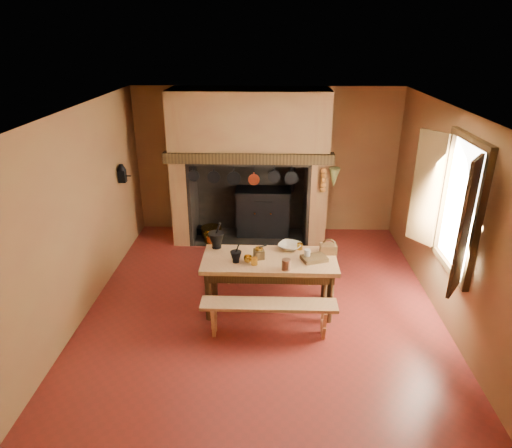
{
  "coord_description": "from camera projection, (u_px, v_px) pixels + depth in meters",
  "views": [
    {
      "loc": [
        0.1,
        -5.78,
        3.71
      ],
      "look_at": [
        -0.11,
        0.3,
        1.13
      ],
      "focal_mm": 32.0,
      "sensor_mm": 36.0,
      "label": 1
    }
  ],
  "objects": [
    {
      "name": "hearth_pans",
      "position": [
        211.0,
        234.0,
        8.81
      ],
      "size": [
        0.51,
        0.62,
        0.2
      ],
      "color": "gold",
      "rests_on": "floor"
    },
    {
      "name": "back_wall",
      "position": [
        266.0,
        161.0,
        8.75
      ],
      "size": [
        5.0,
        0.02,
        2.8
      ],
      "primitive_type": "cube",
      "color": "brown",
      "rests_on": "floor"
    },
    {
      "name": "brass_mug_a",
      "position": [
        254.0,
        261.0,
        6.12
      ],
      "size": [
        0.09,
        0.09,
        0.1
      ],
      "primitive_type": "cylinder",
      "rotation": [
        0.0,
        0.0,
        -0.01
      ],
      "color": "gold",
      "rests_on": "work_table"
    },
    {
      "name": "bench_front",
      "position": [
        269.0,
        311.0,
        5.89
      ],
      "size": [
        1.76,
        0.31,
        0.49
      ],
      "color": "tan",
      "rests_on": "floor"
    },
    {
      "name": "brass_mug_b",
      "position": [
        300.0,
        246.0,
        6.56
      ],
      "size": [
        0.11,
        0.11,
        0.09
      ],
      "primitive_type": "cylinder",
      "rotation": [
        0.0,
        0.0,
        0.35
      ],
      "color": "gold",
      "rests_on": "work_table"
    },
    {
      "name": "wall_front",
      "position": [
        257.0,
        340.0,
        3.69
      ],
      "size": [
        5.0,
        0.02,
        2.8
      ],
      "primitive_type": "cube",
      "color": "brown",
      "rests_on": "floor"
    },
    {
      "name": "window",
      "position": [
        452.0,
        206.0,
        5.66
      ],
      "size": [
        0.39,
        1.75,
        1.76
      ],
      "color": "white",
      "rests_on": "wall_right"
    },
    {
      "name": "herb_bunch",
      "position": [
        334.0,
        178.0,
        7.84
      ],
      "size": [
        0.2,
        0.2,
        0.35
      ],
      "primitive_type": "cone",
      "rotation": [
        3.14,
        0.0,
        0.0
      ],
      "color": "brown",
      "rests_on": "chimney_breast"
    },
    {
      "name": "wall_coffee_mill",
      "position": [
        122.0,
        172.0,
        7.68
      ],
      "size": [
        0.23,
        0.16,
        0.31
      ],
      "color": "black",
      "rests_on": "wall_left"
    },
    {
      "name": "mortar_small",
      "position": [
        236.0,
        256.0,
        6.17
      ],
      "size": [
        0.16,
        0.16,
        0.27
      ],
      "rotation": [
        0.0,
        0.0,
        -0.12
      ],
      "color": "black",
      "rests_on": "work_table"
    },
    {
      "name": "mixing_bowl",
      "position": [
        290.0,
        246.0,
        6.57
      ],
      "size": [
        0.43,
        0.43,
        0.08
      ],
      "primitive_type": "imported",
      "rotation": [
        0.0,
        0.0,
        -0.42
      ],
      "color": "#B5AA8B",
      "rests_on": "work_table"
    },
    {
      "name": "wall_left",
      "position": [
        83.0,
        212.0,
        6.3
      ],
      "size": [
        0.02,
        5.5,
        2.8
      ],
      "primitive_type": "cube",
      "color": "brown",
      "rests_on": "floor"
    },
    {
      "name": "glass_jar",
      "position": [
        307.0,
        254.0,
        6.26
      ],
      "size": [
        0.1,
        0.1,
        0.15
      ],
      "primitive_type": "cylinder",
      "rotation": [
        0.0,
        0.0,
        0.21
      ],
      "color": "beige",
      "rests_on": "work_table"
    },
    {
      "name": "brass_cup",
      "position": [
        248.0,
        259.0,
        6.19
      ],
      "size": [
        0.13,
        0.13,
        0.09
      ],
      "primitive_type": "imported",
      "rotation": [
        0.0,
        0.0,
        -0.1
      ],
      "color": "gold",
      "rests_on": "work_table"
    },
    {
      "name": "wall_right",
      "position": [
        449.0,
        217.0,
        6.14
      ],
      "size": [
        0.02,
        5.5,
        2.8
      ],
      "primitive_type": "cube",
      "color": "brown",
      "rests_on": "floor"
    },
    {
      "name": "chimney_breast",
      "position": [
        249.0,
        145.0,
        8.2
      ],
      "size": [
        2.95,
        0.96,
        2.8
      ],
      "color": "brown",
      "rests_on": "floor"
    },
    {
      "name": "mortar_large",
      "position": [
        216.0,
        239.0,
        6.57
      ],
      "size": [
        0.23,
        0.23,
        0.4
      ],
      "rotation": [
        0.0,
        0.0,
        -0.21
      ],
      "color": "black",
      "rests_on": "work_table"
    },
    {
      "name": "iron_range",
      "position": [
        263.0,
        211.0,
        8.83
      ],
      "size": [
        1.12,
        0.55,
        1.6
      ],
      "color": "black",
      "rests_on": "floor"
    },
    {
      "name": "work_table",
      "position": [
        269.0,
        266.0,
        6.36
      ],
      "size": [
        1.86,
        0.83,
        0.81
      ],
      "color": "tan",
      "rests_on": "floor"
    },
    {
      "name": "wicker_basket",
      "position": [
        328.0,
        248.0,
        6.44
      ],
      "size": [
        0.24,
        0.17,
        0.22
      ],
      "rotation": [
        0.0,
        0.0,
        0.02
      ],
      "color": "#543719",
      "rests_on": "work_table"
    },
    {
      "name": "hanging_pans",
      "position": [
        246.0,
        178.0,
        7.92
      ],
      "size": [
        1.92,
        0.29,
        0.27
      ],
      "color": "black",
      "rests_on": "chimney_breast"
    },
    {
      "name": "wooden_tray",
      "position": [
        314.0,
        258.0,
        6.25
      ],
      "size": [
        0.39,
        0.34,
        0.06
      ],
      "primitive_type": "cube",
      "rotation": [
        0.0,
        0.0,
        0.36
      ],
      "color": "#382411",
      "rests_on": "work_table"
    },
    {
      "name": "stoneware_crock",
      "position": [
        286.0,
        265.0,
        5.99
      ],
      "size": [
        0.13,
        0.13,
        0.15
      ],
      "primitive_type": "cylinder",
      "rotation": [
        0.0,
        0.0,
        0.11
      ],
      "color": "#4F2D1D",
      "rests_on": "work_table"
    },
    {
      "name": "bench_back",
      "position": [
        269.0,
        264.0,
        7.16
      ],
      "size": [
        1.58,
        0.28,
        0.44
      ],
      "color": "tan",
      "rests_on": "floor"
    },
    {
      "name": "floor",
      "position": [
        263.0,
        302.0,
        6.77
      ],
      "size": [
        5.5,
        5.5,
        0.0
      ],
      "primitive_type": "plane",
      "color": "maroon",
      "rests_on": "ground"
    },
    {
      "name": "coffee_grinder",
      "position": [
        259.0,
        253.0,
        6.28
      ],
      "size": [
        0.19,
        0.16,
        0.21
      ],
      "rotation": [
        0.0,
        0.0,
        0.27
      ],
      "color": "#382411",
      "rests_on": "work_table"
    },
    {
      "name": "onion_string",
      "position": [
        323.0,
        180.0,
        7.87
      ],
      "size": [
        0.12,
        0.1,
        0.46
      ],
      "primitive_type": null,
      "color": "#B06F20",
      "rests_on": "chimney_breast"
    },
    {
      "name": "ceiling",
      "position": [
        264.0,
        110.0,
        5.68
      ],
      "size": [
        5.5,
        5.5,
        0.0
      ],
      "primitive_type": "plane",
      "rotation": [
        3.14,
        0.0,
        0.0
      ],
      "color": "silver",
      "rests_on": "back_wall"
    }
  ]
}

